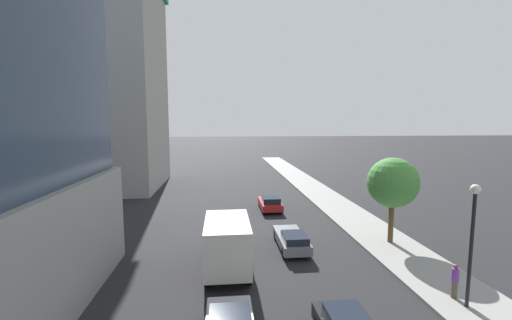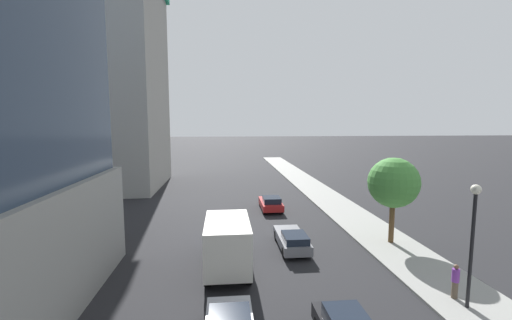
# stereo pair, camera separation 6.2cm
# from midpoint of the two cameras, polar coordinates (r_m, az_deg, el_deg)

# --- Properties ---
(sidewalk) EXTENTS (4.17, 120.00, 0.15)m
(sidewalk) POSITION_cam_midpoint_polar(r_m,az_deg,el_deg) (22.92, 25.92, -15.86)
(sidewalk) COLOR gray
(sidewalk) RESTS_ON ground
(construction_building) EXTENTS (15.26, 25.72, 38.10)m
(construction_building) POSITION_cam_midpoint_polar(r_m,az_deg,el_deg) (48.23, -25.34, 14.75)
(construction_building) COLOR #9E9B93
(construction_building) RESTS_ON ground
(street_lamp) EXTENTS (0.44, 0.44, 5.70)m
(street_lamp) POSITION_cam_midpoint_polar(r_m,az_deg,el_deg) (17.82, 33.24, -9.74)
(street_lamp) COLOR black
(street_lamp) RESTS_ON sidewalk
(street_tree) EXTENTS (3.47, 3.47, 5.99)m
(street_tree) POSITION_cam_midpoint_polar(r_m,az_deg,el_deg) (24.78, 22.49, -3.67)
(street_tree) COLOR brown
(street_tree) RESTS_ON sidewalk
(car_gray) EXTENTS (1.80, 4.65, 1.36)m
(car_gray) POSITION_cam_midpoint_polar(r_m,az_deg,el_deg) (23.03, 6.11, -13.48)
(car_gray) COLOR slate
(car_gray) RESTS_ON ground
(car_red) EXTENTS (1.95, 4.24, 1.41)m
(car_red) POSITION_cam_midpoint_polar(r_m,az_deg,el_deg) (32.48, 2.41, -7.44)
(car_red) COLOR red
(car_red) RESTS_ON ground
(box_truck) EXTENTS (2.46, 6.63, 3.14)m
(box_truck) POSITION_cam_midpoint_polar(r_m,az_deg,el_deg) (19.80, -5.12, -13.56)
(box_truck) COLOR #1E4799
(box_truck) RESTS_ON ground
(pedestrian_purple_shirt) EXTENTS (0.34, 0.34, 1.67)m
(pedestrian_purple_shirt) POSITION_cam_midpoint_polar(r_m,az_deg,el_deg) (19.35, 31.02, -17.42)
(pedestrian_purple_shirt) COLOR brown
(pedestrian_purple_shirt) RESTS_ON sidewalk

